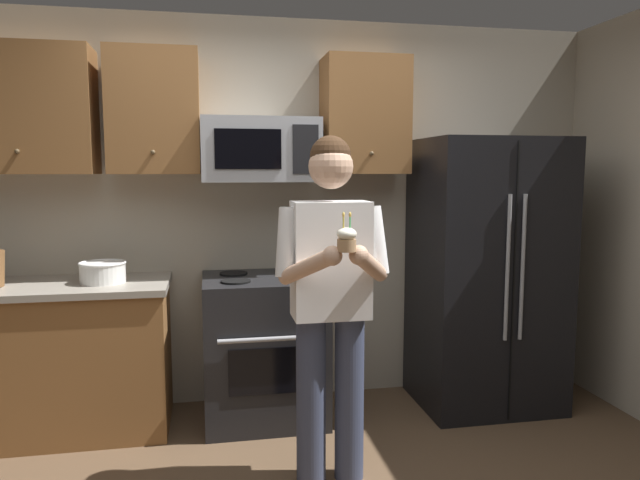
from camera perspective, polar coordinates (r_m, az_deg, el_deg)
name	(u,v)px	position (r m, az deg, el deg)	size (l,w,h in m)	color
wall_back	(279,213)	(4.10, -4.00, 2.65)	(4.40, 0.10, 2.60)	#B7AD99
oven_range	(264,348)	(3.86, -5.43, -10.33)	(0.76, 0.70, 0.93)	black
microwave	(260,150)	(3.81, -5.81, 8.64)	(0.74, 0.41, 0.40)	#9EA0A5
refrigerator	(486,274)	(4.13, 15.78, -3.15)	(0.90, 0.75, 1.80)	black
cabinet_row_upper	(167,113)	(3.87, -14.63, 11.85)	(2.78, 0.36, 0.76)	brown
counter_left	(49,359)	(3.98, -24.77, -10.39)	(1.44, 0.66, 0.92)	brown
bowl_large_white	(103,272)	(3.77, -20.29, -2.89)	(0.28, 0.28, 0.13)	white
person	(331,291)	(2.94, 1.07, -4.94)	(0.60, 0.48, 1.76)	#383F59
cupcake	(347,239)	(2.58, 2.60, 0.10)	(0.09, 0.09, 0.17)	#A87F56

